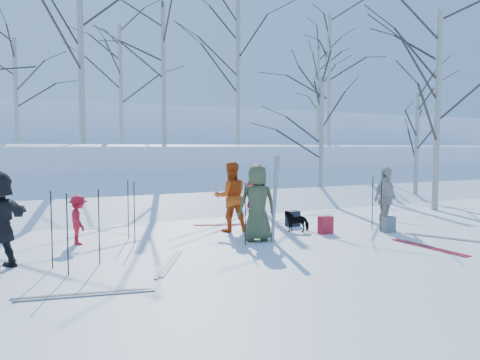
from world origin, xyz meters
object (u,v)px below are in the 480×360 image
skier_red_north (255,195)px  skier_redor_behind (231,197)px  skier_cream_east (385,199)px  backpack_dark (293,219)px  backpack_red (326,225)px  skier_red_seated (78,220)px  backpack_grey (388,224)px  skier_olive_center (257,203)px  dog (296,221)px

skier_red_north → skier_redor_behind: skier_redor_behind is taller
skier_cream_east → backpack_dark: bearing=122.0°
skier_red_north → backpack_red: (0.92, -1.88, -0.61)m
skier_red_north → skier_redor_behind: (-1.00, -0.60, 0.04)m
skier_cream_east → skier_redor_behind: bearing=139.5°
skier_red_seated → backpack_grey: skier_red_seated is taller
skier_redor_behind → skier_red_north: bearing=-137.3°
skier_cream_east → backpack_grey: 0.68m
skier_olive_center → skier_red_seated: skier_olive_center is taller
backpack_grey → backpack_dark: (-1.61, 1.80, 0.01)m
skier_olive_center → backpack_grey: bearing=-176.5°
skier_cream_east → backpack_grey: size_ratio=4.18×
dog → skier_red_seated: bearing=-62.9°
dog → backpack_dark: (0.36, 0.72, -0.06)m
skier_red_north → skier_olive_center: bearing=48.0°
backpack_grey → backpack_dark: 2.42m
backpack_dark → skier_red_seated: bearing=178.9°
backpack_red → backpack_dark: (-0.12, 1.26, -0.01)m
skier_redor_behind → backpack_red: 2.40m
skier_red_north → backpack_red: size_ratio=3.89×
backpack_dark → skier_redor_behind: bearing=179.3°
backpack_red → skier_olive_center: bearing=-178.7°
skier_redor_behind → backpack_dark: (1.81, -0.02, -0.66)m
skier_redor_behind → skier_red_seated: bearing=10.7°
skier_redor_behind → backpack_grey: (3.42, -1.82, -0.67)m
skier_red_north → skier_cream_east: 3.34m
skier_olive_center → skier_red_seated: 3.87m
skier_red_north → skier_red_seated: size_ratio=1.54×
dog → skier_redor_behind: bearing=-80.9°
skier_red_north → dog: bearing=93.5°
backpack_dark → skier_red_north: bearing=142.6°
backpack_red → backpack_grey: bearing=-19.9°
dog → backpack_red: dog is taller
skier_cream_east → backpack_grey: skier_cream_east is taller
skier_redor_behind → dog: size_ratio=2.81×
backpack_red → skier_red_north: bearing=116.2°
skier_redor_behind → backpack_dark: skier_redor_behind is taller
dog → backpack_dark: 0.81m
backpack_dark → skier_cream_east: bearing=-41.0°
dog → skier_red_north: bearing=-125.3°
skier_red_seated → backpack_grey: size_ratio=2.79×
backpack_grey → backpack_dark: bearing=131.9°
dog → backpack_red: size_ratio=1.46×
dog → backpack_red: (0.48, -0.53, -0.05)m
skier_redor_behind → dog: bearing=164.6°
skier_red_north → dog: size_ratio=2.67×
skier_red_north → backpack_dark: skier_red_north is taller
skier_redor_behind → backpack_grey: 3.93m
skier_olive_center → backpack_grey: size_ratio=4.45×
backpack_grey → backpack_dark: size_ratio=0.95×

